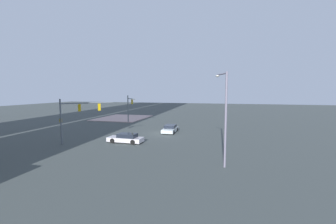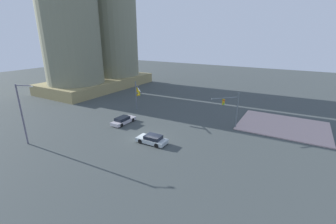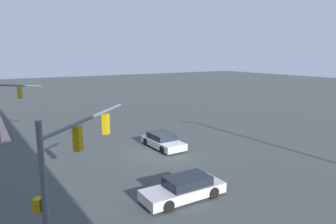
{
  "view_description": "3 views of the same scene",
  "coord_description": "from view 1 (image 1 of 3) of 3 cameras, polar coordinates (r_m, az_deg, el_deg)",
  "views": [
    {
      "loc": [
        -9.88,
        33.65,
        6.73
      ],
      "look_at": [
        -1.48,
        2.84,
        3.72
      ],
      "focal_mm": 23.66,
      "sensor_mm": 36.0,
      "label": 1
    },
    {
      "loc": [
        -24.59,
        -17.45,
        14.3
      ],
      "look_at": [
        2.0,
        -1.88,
        3.95
      ],
      "focal_mm": 24.37,
      "sensor_mm": 36.0,
      "label": 2
    },
    {
      "loc": [
        11.89,
        20.11,
        7.71
      ],
      "look_at": [
        -0.94,
        -0.34,
        3.13
      ],
      "focal_mm": 32.48,
      "sensor_mm": 36.0,
      "label": 3
    }
  ],
  "objects": [
    {
      "name": "sidewalk_corner",
      "position": [
        56.28,
        -11.55,
        -1.51
      ],
      "size": [
        11.05,
        13.59,
        0.15
      ],
      "primitive_type": "cube",
      "color": "#B99C9A",
      "rests_on": "ground"
    },
    {
      "name": "sedan_car_waiting_far",
      "position": [
        36.31,
        0.55,
        -4.38
      ],
      "size": [
        2.06,
        4.36,
        1.21
      ],
      "rotation": [
        0.0,
        0.0,
        1.59
      ],
      "color": "#ACB9BD",
      "rests_on": "ground"
    },
    {
      "name": "traffic_signal_near_corner",
      "position": [
        46.96,
        -9.87,
        1.72
      ],
      "size": [
        3.34,
        3.38,
        5.85
      ],
      "rotation": [
        0.0,
        0.0,
        2.35
      ],
      "color": "slate",
      "rests_on": "ground"
    },
    {
      "name": "sedan_car_approaching",
      "position": [
        29.73,
        -10.77,
        -6.66
      ],
      "size": [
        4.67,
        1.9,
        1.21
      ],
      "rotation": [
        0.0,
        0.0,
        -0.02
      ],
      "color": "#B8B3BC",
      "rests_on": "ground"
    },
    {
      "name": "streetlamp_curved_arm",
      "position": [
        20.09,
        14.38,
        -0.13
      ],
      "size": [
        1.23,
        2.29,
        8.41
      ],
      "rotation": [
        0.0,
        0.0,
        -1.13
      ],
      "color": "slate",
      "rests_on": "ground"
    },
    {
      "name": "ground_plane",
      "position": [
        35.71,
        -1.1,
        -5.48
      ],
      "size": [
        179.25,
        179.25,
        0.0
      ],
      "primitive_type": "plane",
      "color": "#3B4242"
    },
    {
      "name": "traffic_signal_opposite_side",
      "position": [
        31.15,
        -22.45,
        -0.09
      ],
      "size": [
        5.06,
        4.85,
        5.77
      ],
      "rotation": [
        0.0,
        0.0,
        -2.35
      ],
      "color": "slate",
      "rests_on": "ground"
    }
  ]
}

